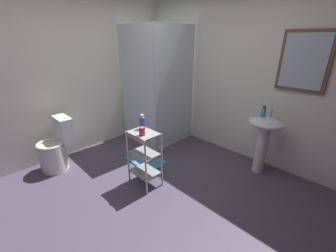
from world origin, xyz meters
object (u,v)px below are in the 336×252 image
Objects in this scene: hand_soap_bottle at (263,112)px; shampoo_bottle_blue at (142,123)px; toilet at (56,149)px; storage_cart at (145,155)px; rinse_cup at (142,131)px; pedestal_sink at (264,135)px; shower_stall at (157,116)px; bath_mat at (146,160)px.

hand_soap_bottle is 1.61m from shampoo_bottle_blue.
storage_cart is (1.20, 0.67, 0.12)m from toilet.
toilet is 7.68× the size of rinse_cup.
shampoo_bottle_blue is at bearing 34.26° from toilet.
storage_cart is at bearing 130.21° from rinse_cup.
shampoo_bottle_blue is (-1.03, -1.27, 0.24)m from pedestal_sink.
shower_stall is 20.22× the size of rinse_cup.
bath_mat is (-1.29, -1.01, -0.87)m from hand_soap_bottle.
shampoo_bottle_blue is 0.92m from bath_mat.
shower_stall is at bearing 130.98° from storage_cart.
hand_soap_bottle reaches higher than storage_cart.
storage_cart is 1.23× the size of bath_mat.
toilet is at bearing -126.54° from bath_mat.
storage_cart is at bearing -121.85° from hand_soap_bottle.
bath_mat is at bearing -144.17° from pedestal_sink.
pedestal_sink is at bearing 50.91° from shampoo_bottle_blue.
shower_stall is 10.80× the size of shampoo_bottle_blue.
hand_soap_bottle is 0.83× the size of shampoo_bottle_blue.
hand_soap_bottle reaches higher than rinse_cup.
shampoo_bottle_blue is at bearing -129.09° from pedestal_sink.
toilet is 1.03× the size of storage_cart.
toilet is (-2.12, -2.01, -0.26)m from pedestal_sink.
toilet reaches higher than bath_mat.
rinse_cup reaches higher than pedestal_sink.
toilet is at bearing -153.65° from rinse_cup.
toilet is 4.10× the size of shampoo_bottle_blue.
shampoo_bottle_blue is (1.09, 0.74, 0.51)m from toilet.
shampoo_bottle_blue is at bearing -41.12° from bath_mat.
shower_stall is at bearing -170.25° from pedestal_sink.
hand_soap_bottle reaches higher than bath_mat.
hand_soap_bottle is at bearing 11.19° from shower_stall.
toilet is at bearing -135.08° from hand_soap_bottle.
shower_stall reaches higher than bath_mat.
bath_mat is at bearing -55.55° from shower_stall.
shampoo_bottle_blue is 1.87× the size of rinse_cup.
toilet is 4.97× the size of hand_soap_bottle.
shampoo_bottle_blue is 0.20m from rinse_cup.
shower_stall reaches higher than storage_cart.
rinse_cup is at bearing -40.76° from bath_mat.
pedestal_sink reaches higher than toilet.
rinse_cup reaches higher than bath_mat.
storage_cart is at bearing -34.32° from shampoo_bottle_blue.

